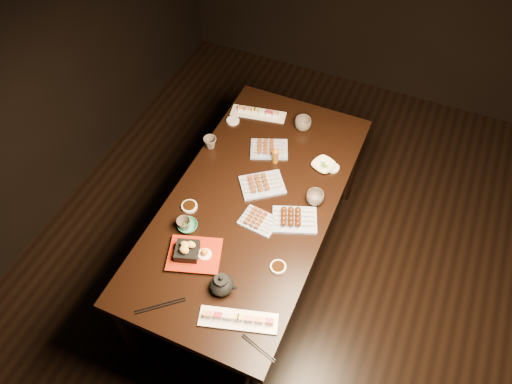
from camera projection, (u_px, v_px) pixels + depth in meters
ground at (302, 333)px, 3.12m from camera, size 5.00×5.00×0.00m
dining_table at (253, 237)px, 3.12m from camera, size 0.98×1.84×0.75m
sushi_platter_near at (238, 319)px, 2.36m from camera, size 0.39×0.21×0.05m
sushi_platter_far at (258, 112)px, 3.25m from camera, size 0.37×0.16×0.04m
yakitori_plate_center at (262, 182)px, 2.87m from camera, size 0.30×0.29×0.06m
yakitori_plate_right at (259, 219)px, 2.71m from camera, size 0.21×0.16×0.05m
yakitori_plate_left at (269, 147)px, 3.05m from camera, size 0.27×0.24×0.06m
tsukune_plate at (295, 217)px, 2.71m from camera, size 0.29×0.25×0.06m
edamame_bowl_green at (188, 226)px, 2.70m from camera, size 0.13×0.13×0.03m
edamame_bowl_cream at (324, 166)px, 2.97m from camera, size 0.17×0.17×0.03m
tempura_tray at (194, 251)px, 2.56m from camera, size 0.33×0.29×0.10m
teacup_near_left at (184, 224)px, 2.68m from camera, size 0.10×0.10×0.07m
teacup_mid_right at (315, 198)px, 2.79m from camera, size 0.13×0.13×0.08m
teacup_far_left at (210, 143)px, 3.06m from camera, size 0.09×0.09×0.07m
teacup_far_right at (303, 124)px, 3.15m from camera, size 0.13×0.13×0.08m
teapot at (222, 283)px, 2.43m from camera, size 0.15×0.15×0.12m
condiment_bottle at (275, 155)px, 2.96m from camera, size 0.04×0.04×0.12m
sauce_dish_west at (189, 206)px, 2.79m from camera, size 0.11×0.11×0.02m
sauce_dish_east at (333, 168)px, 2.97m from camera, size 0.10×0.10×0.01m
sauce_dish_se at (278, 267)px, 2.55m from camera, size 0.09×0.09×0.01m
sauce_dish_nw at (233, 121)px, 3.22m from camera, size 0.09×0.09×0.01m
chopsticks_near at (161, 306)px, 2.42m from camera, size 0.20×0.18×0.01m
chopsticks_se at (258, 348)px, 2.29m from camera, size 0.19×0.07×0.01m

